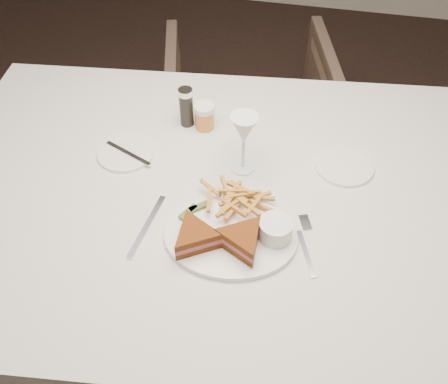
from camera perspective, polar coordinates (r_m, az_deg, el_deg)
ground at (r=1.96m, az=0.30°, el=-13.18°), size 5.00×5.00×0.00m
table at (r=1.60m, az=0.38°, el=-9.11°), size 1.70×1.23×0.75m
chair_far at (r=2.19m, az=2.87°, el=9.02°), size 0.83×0.80×0.71m
table_setting at (r=1.24m, az=0.71°, el=-0.67°), size 0.76×0.59×0.18m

